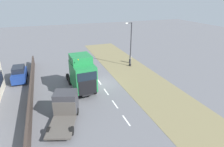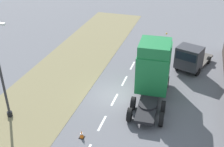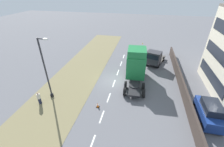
% 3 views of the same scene
% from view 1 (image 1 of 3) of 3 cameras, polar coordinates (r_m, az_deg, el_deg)
% --- Properties ---
extents(ground_plane, '(120.00, 120.00, 0.00)m').
position_cam_1_polar(ground_plane, '(26.55, -3.48, -3.17)').
color(ground_plane, slate).
rests_on(ground_plane, ground).
extents(grass_verge, '(7.00, 44.00, 0.01)m').
position_cam_1_polar(grass_verge, '(28.65, 8.09, -1.33)').
color(grass_verge, olive).
rests_on(grass_verge, ground).
extents(lane_markings, '(0.16, 21.00, 0.00)m').
position_cam_1_polar(lane_markings, '(27.16, -3.91, -2.56)').
color(lane_markings, white).
rests_on(lane_markings, ground).
extents(boundary_wall, '(0.25, 24.00, 1.57)m').
position_cam_1_polar(boundary_wall, '(25.47, -23.35, -4.38)').
color(boundary_wall, '#382D28').
rests_on(boundary_wall, ground).
extents(lorry_cab, '(3.02, 7.66, 4.98)m').
position_cam_1_polar(lorry_cab, '(23.80, -9.09, -0.18)').
color(lorry_cab, black).
rests_on(lorry_cab, ground).
extents(flatbed_truck, '(3.76, 5.55, 2.67)m').
position_cam_1_polar(flatbed_truck, '(19.58, -14.05, -9.42)').
color(flatbed_truck, '#333338').
rests_on(flatbed_truck, ground).
extents(parked_car, '(1.97, 4.22, 2.15)m').
position_cam_1_polar(parked_car, '(30.27, -26.41, -0.13)').
color(parked_car, navy).
rests_on(parked_car, ground).
extents(lamp_post, '(1.31, 0.39, 7.54)m').
position_cam_1_polar(lamp_post, '(32.27, 5.64, 8.00)').
color(lamp_post, black).
rests_on(lamp_post, ground).
extents(pedestrian, '(0.39, 0.39, 1.58)m').
position_cam_1_polar(pedestrian, '(34.57, 5.51, 4.44)').
color(pedestrian, '#1E233D').
rests_on(pedestrian, ground).
extents(traffic_cone_lead, '(0.36, 0.36, 0.58)m').
position_cam_1_polar(traffic_cone_lead, '(31.75, -5.05, 1.82)').
color(traffic_cone_lead, black).
rests_on(traffic_cone_lead, ground).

